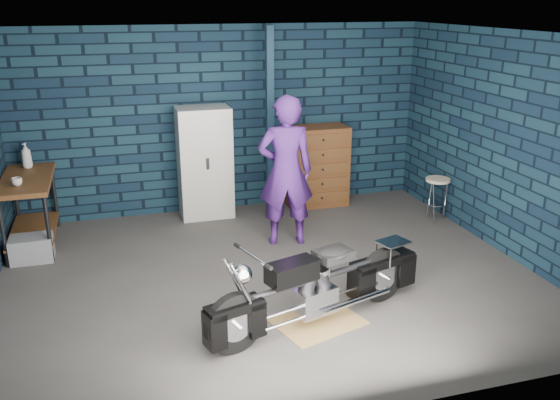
{
  "coord_description": "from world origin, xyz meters",
  "views": [
    {
      "loc": [
        -1.62,
        -5.96,
        3.05
      ],
      "look_at": [
        0.21,
        0.3,
        0.81
      ],
      "focal_mm": 38.0,
      "sensor_mm": 36.0,
      "label": 1
    }
  ],
  "objects_px": {
    "motorcycle": "(319,280)",
    "locker": "(205,163)",
    "storage_bin": "(32,248)",
    "person": "(286,171)",
    "workbench": "(31,212)",
    "shop_stool": "(436,199)",
    "tool_chest": "(317,166)"
  },
  "relations": [
    {
      "from": "storage_bin",
      "to": "locker",
      "type": "distance_m",
      "value": 2.59
    },
    {
      "from": "person",
      "to": "storage_bin",
      "type": "bearing_deg",
      "value": 2.77
    },
    {
      "from": "person",
      "to": "locker",
      "type": "bearing_deg",
      "value": -49.18
    },
    {
      "from": "workbench",
      "to": "shop_stool",
      "type": "distance_m",
      "value": 5.5
    },
    {
      "from": "storage_bin",
      "to": "locker",
      "type": "xyz_separation_m",
      "value": [
        2.31,
        0.98,
        0.65
      ]
    },
    {
      "from": "motorcycle",
      "to": "locker",
      "type": "relative_size",
      "value": 1.3
    },
    {
      "from": "workbench",
      "to": "tool_chest",
      "type": "distance_m",
      "value": 4.08
    },
    {
      "from": "tool_chest",
      "to": "workbench",
      "type": "bearing_deg",
      "value": -173.23
    },
    {
      "from": "storage_bin",
      "to": "shop_stool",
      "type": "relative_size",
      "value": 0.79
    },
    {
      "from": "locker",
      "to": "workbench",
      "type": "bearing_deg",
      "value": -168.37
    },
    {
      "from": "motorcycle",
      "to": "shop_stool",
      "type": "xyz_separation_m",
      "value": [
        2.59,
        2.21,
        -0.15
      ]
    },
    {
      "from": "storage_bin",
      "to": "tool_chest",
      "type": "xyz_separation_m",
      "value": [
        4.02,
        0.98,
        0.46
      ]
    },
    {
      "from": "person",
      "to": "tool_chest",
      "type": "distance_m",
      "value": 1.62
    },
    {
      "from": "motorcycle",
      "to": "shop_stool",
      "type": "relative_size",
      "value": 3.33
    },
    {
      "from": "storage_bin",
      "to": "motorcycle",
      "type": "bearing_deg",
      "value": -39.62
    },
    {
      "from": "workbench",
      "to": "locker",
      "type": "bearing_deg",
      "value": 11.63
    },
    {
      "from": "motorcycle",
      "to": "tool_chest",
      "type": "relative_size",
      "value": 1.71
    },
    {
      "from": "motorcycle",
      "to": "storage_bin",
      "type": "xyz_separation_m",
      "value": [
        -2.85,
        2.36,
        -0.31
      ]
    },
    {
      "from": "person",
      "to": "shop_stool",
      "type": "distance_m",
      "value": 2.4
    },
    {
      "from": "shop_stool",
      "to": "motorcycle",
      "type": "bearing_deg",
      "value": -139.49
    },
    {
      "from": "workbench",
      "to": "shop_stool",
      "type": "height_order",
      "value": "workbench"
    },
    {
      "from": "tool_chest",
      "to": "shop_stool",
      "type": "distance_m",
      "value": 1.84
    },
    {
      "from": "motorcycle",
      "to": "storage_bin",
      "type": "relative_size",
      "value": 4.24
    },
    {
      "from": "motorcycle",
      "to": "locker",
      "type": "xyz_separation_m",
      "value": [
        -0.54,
        3.34,
        0.34
      ]
    },
    {
      "from": "workbench",
      "to": "motorcycle",
      "type": "relative_size",
      "value": 0.67
    },
    {
      "from": "motorcycle",
      "to": "workbench",
      "type": "bearing_deg",
      "value": 118.11
    },
    {
      "from": "workbench",
      "to": "tool_chest",
      "type": "height_order",
      "value": "tool_chest"
    },
    {
      "from": "storage_bin",
      "to": "tool_chest",
      "type": "height_order",
      "value": "tool_chest"
    },
    {
      "from": "storage_bin",
      "to": "tool_chest",
      "type": "relative_size",
      "value": 0.4
    },
    {
      "from": "workbench",
      "to": "locker",
      "type": "distance_m",
      "value": 2.41
    },
    {
      "from": "storage_bin",
      "to": "shop_stool",
      "type": "xyz_separation_m",
      "value": [
        5.44,
        -0.15,
        0.16
      ]
    },
    {
      "from": "workbench",
      "to": "locker",
      "type": "xyz_separation_m",
      "value": [
        2.33,
        0.48,
        0.34
      ]
    }
  ]
}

